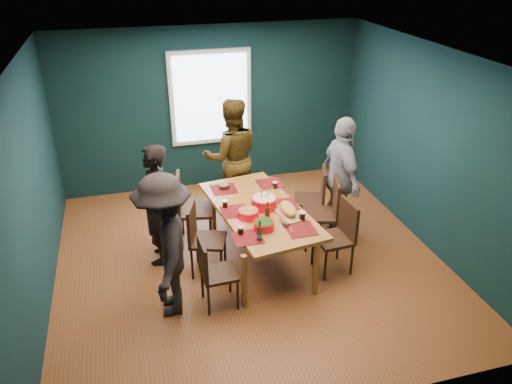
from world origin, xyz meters
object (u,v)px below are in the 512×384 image
person_back (232,157)px  cutting_board (288,210)px  chair_right_near (340,231)px  bowl_dumpling (264,202)px  person_near_left (165,247)px  chair_left_near (212,269)px  person_right (341,178)px  dining_table (260,213)px  person_far_left (155,205)px  chair_right_mid (327,208)px  chair_right_far (316,194)px  bowl_salad (248,214)px  bowl_herbs (264,225)px  chair_left_mid (201,234)px  chair_left_far (188,204)px

person_back → cutting_board: (0.35, -1.64, -0.09)m
chair_right_near → person_back: person_back is taller
bowl_dumpling → person_near_left: bearing=-151.1°
chair_left_near → person_right: person_right is taller
dining_table → bowl_dumpling: 0.16m
chair_right_near → person_far_left: (-2.22, 0.84, 0.26)m
chair_right_mid → person_near_left: (-2.27, -0.81, 0.28)m
chair_right_near → cutting_board: size_ratio=1.54×
person_far_left → chair_right_far: bearing=104.4°
person_right → bowl_salad: bearing=110.2°
person_back → bowl_herbs: size_ratio=7.34×
bowl_dumpling → cutting_board: bowl_dumpling is taller
chair_left_mid → bowl_dumpling: bearing=25.9°
dining_table → person_far_left: 1.34m
chair_right_near → chair_left_near: bearing=-174.5°
person_right → bowl_salad: size_ratio=6.64×
chair_left_near → bowl_dumpling: (0.86, 0.81, 0.33)m
chair_right_far → person_right: (0.28, -0.21, 0.32)m
chair_right_mid → chair_right_near: bearing=-80.9°
chair_left_far → person_back: size_ratio=0.57×
chair_left_mid → person_back: bearing=82.3°
chair_left_near → bowl_salad: (0.59, 0.60, 0.31)m
chair_left_far → dining_table: bearing=-27.4°
bowl_salad → person_far_left: bearing=154.1°
person_back → person_near_left: (-1.23, -2.13, -0.05)m
person_near_left → bowl_salad: person_near_left is taller
cutting_board → person_right: bearing=18.3°
chair_right_near → bowl_herbs: size_ratio=3.87×
chair_right_mid → person_back: size_ratio=0.55×
person_far_left → chair_left_near: bearing=32.9°
person_right → chair_right_mid: bearing=131.9°
chair_left_far → cutting_board: 1.47m
chair_left_mid → chair_right_mid: (1.78, 0.17, 0.02)m
chair_right_far → person_far_left: person_far_left is taller
chair_left_mid → person_right: bearing=30.9°
person_far_left → cutting_board: bearing=79.2°
chair_left_far → person_far_left: 0.59m
dining_table → person_near_left: (-1.28, -0.73, 0.17)m
person_far_left → person_back: person_back is taller
chair_left_far → bowl_dumpling: (0.91, -0.64, 0.24)m
chair_right_mid → person_right: bearing=57.2°
chair_left_near → bowl_herbs: size_ratio=3.56×
chair_left_mid → bowl_herbs: bearing=-12.1°
chair_left_near → person_far_left: (-0.50, 1.13, 0.30)m
bowl_dumpling → chair_right_near: bearing=-31.2°
chair_right_far → chair_left_near: bearing=-123.4°
person_right → cutting_board: 1.15m
chair_left_near → bowl_salad: 0.89m
chair_right_mid → cutting_board: chair_right_mid is taller
chair_left_far → chair_left_mid: bearing=-76.0°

